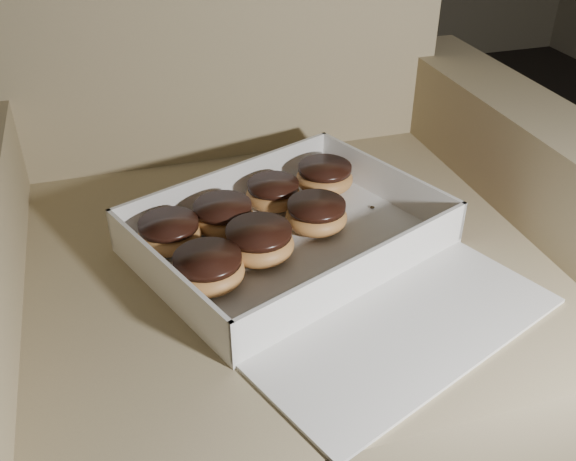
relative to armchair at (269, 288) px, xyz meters
The scene contains 12 objects.
armchair is the anchor object (origin of this frame).
bakery_box 0.19m from the armchair, 76.19° to the right, with size 0.54×0.58×0.07m.
donut_a 0.23m from the armchair, 164.57° to the right, with size 0.09×0.09×0.04m.
donut_b 0.17m from the armchair, 55.82° to the left, with size 0.08×0.08×0.04m.
donut_c 0.25m from the armchair, 129.70° to the right, with size 0.09×0.09×0.05m.
donut_d 0.18m from the armchair, 44.11° to the right, with size 0.09×0.09×0.05m.
donut_e 0.20m from the armchair, 111.22° to the right, with size 0.10×0.10×0.05m.
donut_f 0.20m from the armchair, 23.83° to the left, with size 0.09×0.09×0.05m.
donut_g 0.18m from the armchair, 164.20° to the right, with size 0.09×0.09×0.05m.
crumb_a 0.22m from the armchair, ahead, with size 0.01×0.01×0.00m, color black.
crumb_b 0.19m from the armchair, 113.95° to the right, with size 0.01×0.01×0.00m, color black.
crumb_c 0.28m from the armchair, 99.26° to the right, with size 0.01×0.01×0.00m, color black.
Camera 1 is at (-0.13, -0.35, 0.97)m, focal length 40.00 mm.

